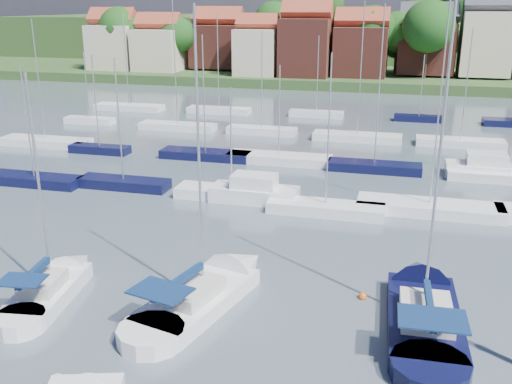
# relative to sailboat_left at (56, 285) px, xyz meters

# --- Properties ---
(ground) EXTENTS (260.00, 260.00, 0.00)m
(ground) POSITION_rel_sailboat_left_xyz_m (12.01, 37.44, -0.37)
(ground) COLOR #42515A
(ground) RESTS_ON ground
(sailboat_left) EXTENTS (3.79, 9.74, 13.00)m
(sailboat_left) POSITION_rel_sailboat_left_xyz_m (0.00, 0.00, 0.00)
(sailboat_left) COLOR white
(sailboat_left) RESTS_ON ground
(sailboat_centre) EXTENTS (6.03, 12.59, 16.51)m
(sailboat_centre) POSITION_rel_sailboat_left_xyz_m (8.50, 1.89, -0.01)
(sailboat_centre) COLOR white
(sailboat_centre) RESTS_ON ground
(sailboat_navy) EXTENTS (3.95, 13.08, 17.88)m
(sailboat_navy) POSITION_rel_sailboat_left_xyz_m (19.48, 3.02, -0.02)
(sailboat_navy) COLOR black
(sailboat_navy) RESTS_ON ground
(buoy_b) EXTENTS (0.55, 0.55, 0.55)m
(buoy_b) POSITION_rel_sailboat_left_xyz_m (4.60, -7.03, -0.37)
(buoy_b) COLOR beige
(buoy_b) RESTS_ON ground
(buoy_c) EXTENTS (0.41, 0.41, 0.41)m
(buoy_c) POSITION_rel_sailboat_left_xyz_m (6.63, -2.63, -0.37)
(buoy_c) COLOR beige
(buoy_c) RESTS_ON ground
(buoy_e) EXTENTS (0.46, 0.46, 0.46)m
(buoy_e) POSITION_rel_sailboat_left_xyz_m (16.42, 3.47, -0.37)
(buoy_e) COLOR #D85914
(buoy_e) RESTS_ON ground
(marina_field) EXTENTS (79.62, 41.41, 15.93)m
(marina_field) POSITION_rel_sailboat_left_xyz_m (13.92, 32.59, 0.07)
(marina_field) COLOR white
(marina_field) RESTS_ON ground
(far_shore_town) EXTENTS (212.46, 90.00, 22.27)m
(far_shore_town) POSITION_rel_sailboat_left_xyz_m (14.24, 130.10, 4.24)
(far_shore_town) COLOR #334A25
(far_shore_town) RESTS_ON ground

